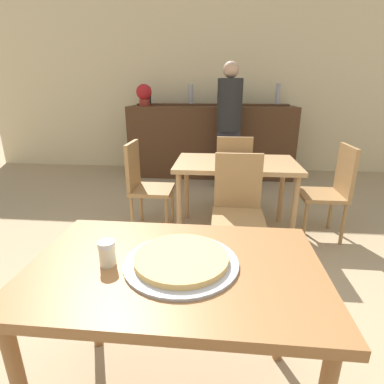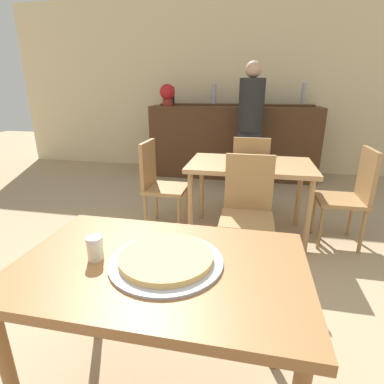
# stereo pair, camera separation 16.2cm
# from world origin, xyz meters

# --- Properties ---
(wall_back) EXTENTS (8.00, 0.05, 2.80)m
(wall_back) POSITION_xyz_m (0.00, 4.37, 1.40)
(wall_back) COLOR beige
(wall_back) RESTS_ON ground_plane
(dining_table_near) EXTENTS (1.11, 0.71, 0.74)m
(dining_table_near) POSITION_xyz_m (0.00, 0.00, 0.65)
(dining_table_near) COLOR brown
(dining_table_near) RESTS_ON ground_plane
(dining_table_far) EXTENTS (1.13, 0.71, 0.72)m
(dining_table_far) POSITION_xyz_m (0.31, 1.79, 0.64)
(dining_table_far) COLOR #A87F51
(dining_table_far) RESTS_ON ground_plane
(bar_counter) EXTENTS (2.60, 0.56, 1.12)m
(bar_counter) POSITION_xyz_m (0.00, 3.87, 0.56)
(bar_counter) COLOR #4C2D19
(bar_counter) RESTS_ON ground_plane
(bar_back_shelf) EXTENTS (2.39, 0.24, 0.33)m
(bar_back_shelf) POSITION_xyz_m (0.01, 4.01, 1.17)
(bar_back_shelf) COLOR #4C2D19
(bar_back_shelf) RESTS_ON bar_counter
(chair_far_side_front) EXTENTS (0.40, 0.40, 0.89)m
(chair_far_side_front) POSITION_xyz_m (0.31, 1.27, 0.51)
(chair_far_side_front) COLOR olive
(chair_far_side_front) RESTS_ON ground_plane
(chair_far_side_back) EXTENTS (0.40, 0.40, 0.89)m
(chair_far_side_back) POSITION_xyz_m (0.31, 2.32, 0.51)
(chair_far_side_back) COLOR olive
(chair_far_side_back) RESTS_ON ground_plane
(chair_far_side_left) EXTENTS (0.40, 0.40, 0.89)m
(chair_far_side_left) POSITION_xyz_m (-0.59, 1.79, 0.51)
(chair_far_side_left) COLOR olive
(chair_far_side_left) RESTS_ON ground_plane
(chair_far_side_right) EXTENTS (0.40, 0.40, 0.89)m
(chair_far_side_right) POSITION_xyz_m (1.21, 1.79, 0.51)
(chair_far_side_right) COLOR olive
(chair_far_side_right) RESTS_ON ground_plane
(pizza_tray) EXTENTS (0.44, 0.44, 0.04)m
(pizza_tray) POSITION_xyz_m (0.02, -0.00, 0.76)
(pizza_tray) COLOR #A3A3A8
(pizza_tray) RESTS_ON dining_table_near
(cheese_shaker) EXTENTS (0.06, 0.06, 0.10)m
(cheese_shaker) POSITION_xyz_m (-0.25, -0.03, 0.79)
(cheese_shaker) COLOR beige
(cheese_shaker) RESTS_ON dining_table_near
(person_standing) EXTENTS (0.34, 0.34, 1.71)m
(person_standing) POSITION_xyz_m (0.27, 3.29, 0.93)
(person_standing) COLOR #2D2D38
(person_standing) RESTS_ON ground_plane
(potted_plant) EXTENTS (0.24, 0.24, 0.33)m
(potted_plant) POSITION_xyz_m (-1.05, 3.82, 1.30)
(potted_plant) COLOR maroon
(potted_plant) RESTS_ON bar_counter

